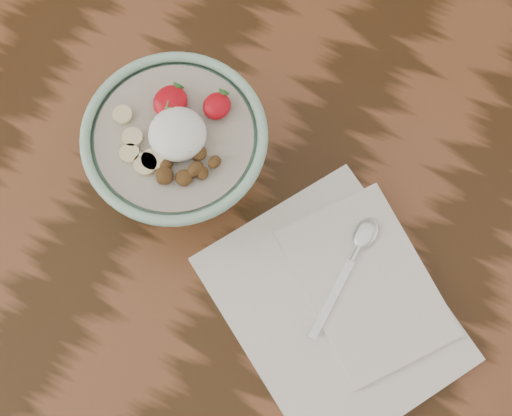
% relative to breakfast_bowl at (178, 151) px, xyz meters
% --- Properties ---
extents(table, '(1.60, 0.90, 0.75)m').
position_rel_breakfast_bowl_xyz_m(table, '(-0.06, 0.05, -0.16)').
color(table, '#321D0C').
rests_on(table, ground).
extents(breakfast_bowl, '(0.21, 0.21, 0.14)m').
position_rel_breakfast_bowl_xyz_m(breakfast_bowl, '(0.00, 0.00, 0.00)').
color(breakfast_bowl, '#91C4A7').
rests_on(breakfast_bowl, table).
extents(napkin, '(0.36, 0.35, 0.02)m').
position_rel_breakfast_bowl_xyz_m(napkin, '(0.25, -0.07, -0.06)').
color(napkin, white).
rests_on(napkin, table).
extents(spoon, '(0.03, 0.16, 0.01)m').
position_rel_breakfast_bowl_xyz_m(spoon, '(0.24, -0.00, -0.05)').
color(spoon, silver).
rests_on(spoon, napkin).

